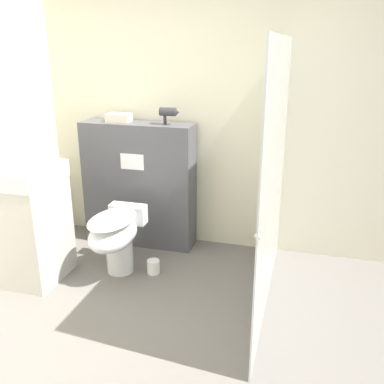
# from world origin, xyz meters

# --- Properties ---
(ground_plane) EXTENTS (12.00, 12.00, 0.00)m
(ground_plane) POSITION_xyz_m (0.00, 0.00, 0.00)
(ground_plane) COLOR slate
(wall_back) EXTENTS (8.00, 0.06, 2.50)m
(wall_back) POSITION_xyz_m (0.00, 1.86, 1.25)
(wall_back) COLOR beige
(wall_back) RESTS_ON ground_plane
(partition_panel) EXTENTS (1.05, 0.29, 1.18)m
(partition_panel) POSITION_xyz_m (-0.48, 1.67, 0.59)
(partition_panel) COLOR #4C4C51
(partition_panel) RESTS_ON ground_plane
(shower_glass) EXTENTS (0.04, 1.76, 1.90)m
(shower_glass) POSITION_xyz_m (0.83, 0.95, 0.95)
(shower_glass) COLOR silver
(shower_glass) RESTS_ON ground_plane
(toilet) EXTENTS (0.35, 0.65, 0.53)m
(toilet) POSITION_xyz_m (-0.43, 1.02, 0.35)
(toilet) COLOR white
(toilet) RESTS_ON ground_plane
(sink_vanity) EXTENTS (0.58, 0.54, 1.10)m
(sink_vanity) POSITION_xyz_m (-1.12, 0.79, 0.48)
(sink_vanity) COLOR beige
(sink_vanity) RESTS_ON ground_plane
(hair_drier) EXTENTS (0.18, 0.07, 0.15)m
(hair_drier) POSITION_xyz_m (-0.17, 1.65, 1.28)
(hair_drier) COLOR #2D2D33
(hair_drier) RESTS_ON partition_panel
(folded_towel) EXTENTS (0.22, 0.14, 0.07)m
(folded_towel) POSITION_xyz_m (-0.66, 1.68, 1.21)
(folded_towel) COLOR beige
(folded_towel) RESTS_ON partition_panel
(spare_toilet_roll) EXTENTS (0.11, 0.11, 0.12)m
(spare_toilet_roll) POSITION_xyz_m (-0.15, 1.10, 0.06)
(spare_toilet_roll) COLOR white
(spare_toilet_roll) RESTS_ON ground_plane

